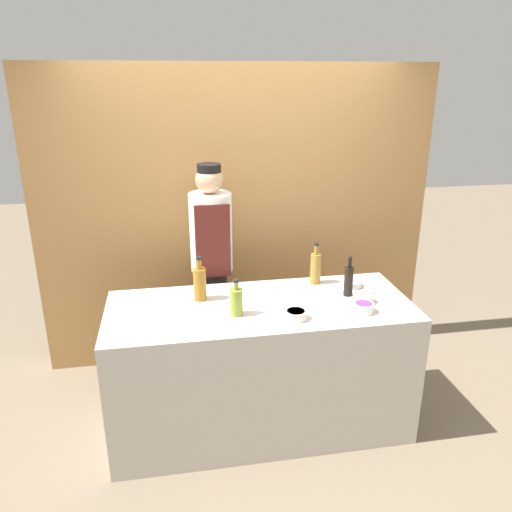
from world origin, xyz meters
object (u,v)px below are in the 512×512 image
object	(u,v)px
sauce_bowl_purple	(364,307)
bottle_oil	(236,301)
sauce_bowl_green	(351,283)
bottle_amber	(200,283)
cutting_board	(266,296)
bottle_soy	(349,280)
sauce_bowl_orange	(363,298)
bottle_vinegar	(315,268)
sauce_bowl_yellow	(296,314)
chef_center	(212,267)

from	to	relation	value
sauce_bowl_purple	bottle_oil	distance (m)	0.80
sauce_bowl_green	bottle_amber	bearing A→B (deg)	-178.25
sauce_bowl_green	cutting_board	size ratio (longest dim) A/B	0.50
bottle_soy	sauce_bowl_green	bearing A→B (deg)	63.11
sauce_bowl_orange	bottle_vinegar	bearing A→B (deg)	121.69
sauce_bowl_yellow	bottle_amber	distance (m)	0.68
bottle_vinegar	chef_center	bearing A→B (deg)	153.84
bottle_vinegar	chef_center	distance (m)	0.78
cutting_board	chef_center	world-z (taller)	chef_center
sauce_bowl_green	bottle_soy	bearing A→B (deg)	-116.89
bottle_vinegar	bottle_oil	xyz separation A→B (m)	(-0.62, -0.40, -0.03)
sauce_bowl_yellow	sauce_bowl_green	bearing A→B (deg)	39.48
sauce_bowl_yellow	bottle_oil	world-z (taller)	bottle_oil
sauce_bowl_orange	bottle_amber	world-z (taller)	bottle_amber
sauce_bowl_green	cutting_board	distance (m)	0.63
cutting_board	bottle_amber	bearing A→B (deg)	173.08
cutting_board	sauce_bowl_orange	bearing A→B (deg)	-15.70
sauce_bowl_green	chef_center	bearing A→B (deg)	154.33
chef_center	sauce_bowl_yellow	bearing A→B (deg)	-63.47
sauce_bowl_orange	bottle_oil	distance (m)	0.85
sauce_bowl_yellow	sauce_bowl_purple	xyz separation A→B (m)	(0.44, 0.02, 0.00)
sauce_bowl_green	bottle_soy	xyz separation A→B (m)	(-0.07, -0.14, 0.09)
sauce_bowl_green	bottle_amber	distance (m)	1.06
bottle_amber	chef_center	size ratio (longest dim) A/B	0.17
bottle_amber	chef_center	distance (m)	0.50
sauce_bowl_purple	chef_center	distance (m)	1.21
bottle_oil	sauce_bowl_orange	bearing A→B (deg)	2.60
bottle_soy	sauce_bowl_purple	bearing A→B (deg)	-87.84
sauce_bowl_orange	bottle_amber	distance (m)	1.07
bottle_soy	bottle_oil	xyz separation A→B (m)	(-0.78, -0.16, -0.02)
bottle_vinegar	bottle_oil	size ratio (longest dim) A/B	1.27
bottle_soy	chef_center	distance (m)	1.04
sauce_bowl_green	bottle_oil	world-z (taller)	bottle_oil
cutting_board	bottle_amber	distance (m)	0.45
bottle_amber	sauce_bowl_orange	bearing A→B (deg)	-12.16
sauce_bowl_orange	bottle_amber	xyz separation A→B (m)	(-1.05, 0.23, 0.09)
sauce_bowl_yellow	bottle_vinegar	distance (m)	0.59
bottle_vinegar	sauce_bowl_yellow	bearing A→B (deg)	-117.87
sauce_bowl_yellow	chef_center	distance (m)	0.96
bottle_soy	sauce_bowl_yellow	bearing A→B (deg)	-147.50
sauce_bowl_purple	bottle_soy	size ratio (longest dim) A/B	0.46
sauce_bowl_yellow	bottle_soy	world-z (taller)	bottle_soy
chef_center	bottle_soy	bearing A→B (deg)	-34.23
cutting_board	bottle_vinegar	size ratio (longest dim) A/B	0.99
bottle_vinegar	chef_center	world-z (taller)	chef_center
sauce_bowl_purple	bottle_soy	xyz separation A→B (m)	(-0.01, 0.26, 0.08)
bottle_soy	bottle_vinegar	bearing A→B (deg)	123.36
cutting_board	bottle_amber	size ratio (longest dim) A/B	0.99
sauce_bowl_yellow	bottle_vinegar	world-z (taller)	bottle_vinegar
sauce_bowl_purple	cutting_board	distance (m)	0.64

